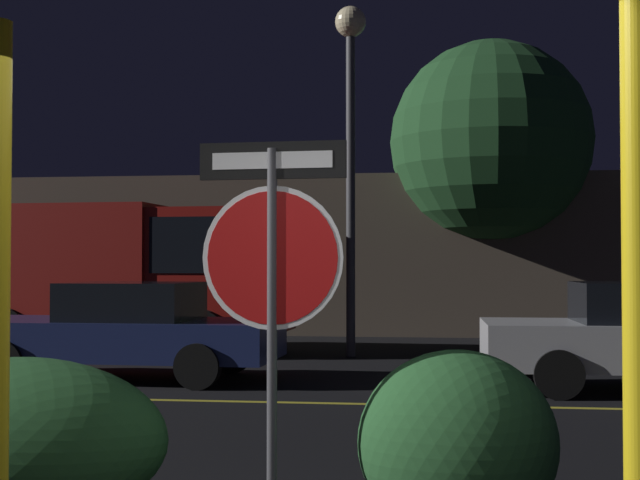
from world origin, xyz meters
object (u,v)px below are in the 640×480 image
object	(u,v)px
yellow_pole_right	(639,288)
delivery_truck	(135,267)
tree_0	(491,142)
hedge_bush_2	(457,444)
hedge_bush_1	(23,438)
passing_car_1	(125,331)
street_lamp	(351,102)
stop_sign	(272,259)

from	to	relation	value
yellow_pole_right	delivery_truck	distance (m)	14.27
tree_0	yellow_pole_right	bearing A→B (deg)	-92.22
hedge_bush_2	hedge_bush_1	bearing A→B (deg)	178.83
hedge_bush_1	hedge_bush_2	xyz separation A→B (m)	(2.73, -0.06, 0.04)
hedge_bush_1	tree_0	xyz separation A→B (m)	(3.92, 14.73, 3.84)
passing_car_1	street_lamp	size ratio (longest dim) A/B	0.73
stop_sign	passing_car_1	world-z (taller)	stop_sign
hedge_bush_1	tree_0	world-z (taller)	tree_0
passing_car_1	street_lamp	xyz separation A→B (m)	(2.88, 3.49, 3.81)
yellow_pole_right	passing_car_1	bearing A→B (deg)	118.63
delivery_truck	street_lamp	distance (m)	5.01
street_lamp	delivery_truck	bearing A→B (deg)	175.62
hedge_bush_2	tree_0	distance (m)	15.31
stop_sign	hedge_bush_2	size ratio (longest dim) A/B	1.97
stop_sign	hedge_bush_1	xyz separation A→B (m)	(-1.65, 0.26, -1.14)
delivery_truck	street_lamp	size ratio (longest dim) A/B	0.99
yellow_pole_right	hedge_bush_1	bearing A→B (deg)	144.01
passing_car_1	delivery_truck	world-z (taller)	delivery_truck
hedge_bush_2	delivery_truck	xyz separation A→B (m)	(-5.60, 10.57, 1.00)
yellow_pole_right	delivery_truck	size ratio (longest dim) A/B	0.50
hedge_bush_2	tree_0	xyz separation A→B (m)	(1.19, 14.78, 3.79)
delivery_truck	street_lamp	world-z (taller)	street_lamp
stop_sign	street_lamp	bearing A→B (deg)	95.96
passing_car_1	tree_0	bearing A→B (deg)	-33.03
hedge_bush_1	delivery_truck	bearing A→B (deg)	105.25
yellow_pole_right	street_lamp	world-z (taller)	street_lamp
street_lamp	stop_sign	bearing A→B (deg)	-87.42
hedge_bush_2	stop_sign	bearing A→B (deg)	-169.15
tree_0	hedge_bush_2	bearing A→B (deg)	-94.62
street_lamp	passing_car_1	bearing A→B (deg)	-129.52
stop_sign	yellow_pole_right	world-z (taller)	yellow_pole_right
yellow_pole_right	tree_0	world-z (taller)	tree_0
yellow_pole_right	hedge_bush_2	distance (m)	2.57
yellow_pole_right	passing_car_1	xyz separation A→B (m)	(-4.96, 9.09, -0.86)
hedge_bush_1	delivery_truck	xyz separation A→B (m)	(-2.87, 10.52, 1.04)
passing_car_1	street_lamp	bearing A→B (deg)	-37.48
passing_car_1	tree_0	xyz separation A→B (m)	(5.62, 8.01, 3.67)
yellow_pole_right	stop_sign	bearing A→B (deg)	127.36
passing_car_1	stop_sign	bearing A→B (deg)	-152.32
hedge_bush_2	delivery_truck	size ratio (longest dim) A/B	0.19
hedge_bush_2	delivery_truck	world-z (taller)	delivery_truck
yellow_pole_right	hedge_bush_1	size ratio (longest dim) A/B	1.64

